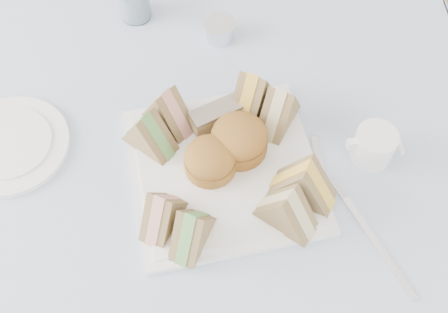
{
  "coord_description": "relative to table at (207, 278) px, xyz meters",
  "views": [
    {
      "loc": [
        0.02,
        -0.42,
        1.55
      ],
      "look_at": [
        0.04,
        0.05,
        0.8
      ],
      "focal_mm": 45.0,
      "sensor_mm": 36.0,
      "label": 1
    }
  ],
  "objects": [
    {
      "name": "sandwich_fr_b",
      "position": [
        0.13,
        -0.05,
        0.43
      ],
      "size": [
        0.11,
        0.1,
        0.09
      ],
      "primitive_type": null,
      "rotation": [
        0.0,
        0.0,
        -0.67
      ],
      "color": "olive",
      "rests_on": "serving_plate"
    },
    {
      "name": "pastry_slice",
      "position": [
        0.03,
        0.14,
        0.41
      ],
      "size": [
        0.09,
        0.07,
        0.04
      ],
      "primitive_type": "cube",
      "rotation": [
        0.0,
        0.0,
        0.45
      ],
      "color": "tan",
      "rests_on": "serving_plate"
    },
    {
      "name": "scone_right",
      "position": [
        0.07,
        0.08,
        0.42
      ],
      "size": [
        0.13,
        0.13,
        0.06
      ],
      "primitive_type": "cylinder",
      "rotation": [
        0.0,
        0.0,
        0.45
      ],
      "color": "olive",
      "rests_on": "serving_plate"
    },
    {
      "name": "sandwich_br_a",
      "position": [
        0.14,
        0.14,
        0.43
      ],
      "size": [
        0.09,
        0.11,
        0.09
      ],
      "primitive_type": null,
      "rotation": [
        0.0,
        0.0,
        -2.09
      ],
      "color": "olive",
      "rests_on": "serving_plate"
    },
    {
      "name": "sandwich_br_b",
      "position": [
        0.09,
        0.17,
        0.43
      ],
      "size": [
        0.09,
        0.11,
        0.09
      ],
      "primitive_type": null,
      "rotation": [
        0.0,
        0.0,
        -2.08
      ],
      "color": "olive",
      "rests_on": "serving_plate"
    },
    {
      "name": "sandwich_fr_a",
      "position": [
        0.16,
        -0.01,
        0.43
      ],
      "size": [
        0.11,
        0.09,
        0.09
      ],
      "primitive_type": null,
      "rotation": [
        0.0,
        0.0,
        -0.48
      ],
      "color": "olive",
      "rests_on": "serving_plate"
    },
    {
      "name": "table",
      "position": [
        0.0,
        0.0,
        0.0
      ],
      "size": [
        0.9,
        0.9,
        0.74
      ],
      "primitive_type": "cube",
      "color": "brown",
      "rests_on": "floor"
    },
    {
      "name": "sandwich_bl_a",
      "position": [
        -0.08,
        0.1,
        0.43
      ],
      "size": [
        0.1,
        0.1,
        0.08
      ],
      "primitive_type": null,
      "rotation": [
        0.0,
        0.0,
        2.44
      ],
      "color": "olive",
      "rests_on": "serving_plate"
    },
    {
      "name": "scone_left",
      "position": [
        0.02,
        0.05,
        0.42
      ],
      "size": [
        0.1,
        0.1,
        0.06
      ],
      "primitive_type": "cylinder",
      "rotation": [
        0.0,
        0.0,
        0.22
      ],
      "color": "olive",
      "rests_on": "serving_plate"
    },
    {
      "name": "fork",
      "position": [
        0.27,
        -0.1,
        0.38
      ],
      "size": [
        0.08,
        0.17,
        0.0
      ],
      "primitive_type": "cube",
      "rotation": [
        0.0,
        0.0,
        0.41
      ],
      "color": "silver",
      "rests_on": "tablecloth"
    },
    {
      "name": "sandwich_fl_b",
      "position": [
        -0.01,
        -0.07,
        0.43
      ],
      "size": [
        0.08,
        0.1,
        0.08
      ],
      "primitive_type": null,
      "rotation": [
        0.0,
        0.0,
        1.12
      ],
      "color": "olive",
      "rests_on": "serving_plate"
    },
    {
      "name": "sandwich_fl_a",
      "position": [
        -0.06,
        -0.04,
        0.43
      ],
      "size": [
        0.08,
        0.1,
        0.08
      ],
      "primitive_type": null,
      "rotation": [
        0.0,
        0.0,
        1.08
      ],
      "color": "olive",
      "rests_on": "serving_plate"
    },
    {
      "name": "knife",
      "position": [
        0.2,
        0.03,
        0.38
      ],
      "size": [
        0.02,
        0.17,
        0.0
      ],
      "primitive_type": "cube",
      "rotation": [
        0.0,
        0.0,
        0.02
      ],
      "color": "silver",
      "rests_on": "tablecloth"
    },
    {
      "name": "sandwich_bl_b",
      "position": [
        -0.05,
        0.14,
        0.43
      ],
      "size": [
        0.1,
        0.1,
        0.09
      ],
      "primitive_type": null,
      "rotation": [
        0.0,
        0.0,
        2.35
      ],
      "color": "olive",
      "rests_on": "serving_plate"
    },
    {
      "name": "side_plate",
      "position": [
        -0.32,
        0.11,
        0.38
      ],
      "size": [
        0.24,
        0.24,
        0.01
      ],
      "primitive_type": "cylinder",
      "rotation": [
        0.0,
        0.0,
        -0.21
      ],
      "color": "white",
      "rests_on": "tablecloth"
    },
    {
      "name": "tea_strainer",
      "position": [
        0.05,
        0.35,
        0.39
      ],
      "size": [
        0.08,
        0.08,
        0.03
      ],
      "primitive_type": "cylinder",
      "rotation": [
        0.0,
        0.0,
        -0.26
      ],
      "color": "silver",
      "rests_on": "tablecloth"
    },
    {
      "name": "creamer_jug",
      "position": [
        0.29,
        0.07,
        0.41
      ],
      "size": [
        0.07,
        0.07,
        0.06
      ],
      "primitive_type": "cylinder",
      "rotation": [
        0.0,
        0.0,
        0.07
      ],
      "color": "white",
      "rests_on": "tablecloth"
    },
    {
      "name": "tablecloth",
      "position": [
        0.0,
        0.0,
        0.37
      ],
      "size": [
        1.02,
        1.02,
        0.01
      ],
      "primitive_type": "cube",
      "color": "silver",
      "rests_on": "table"
    },
    {
      "name": "serving_plate",
      "position": [
        0.04,
        0.05,
        0.38
      ],
      "size": [
        0.35,
        0.35,
        0.01
      ],
      "primitive_type": "cube",
      "rotation": [
        0.0,
        0.0,
        0.17
      ],
      "color": "white",
      "rests_on": "tablecloth"
    }
  ]
}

